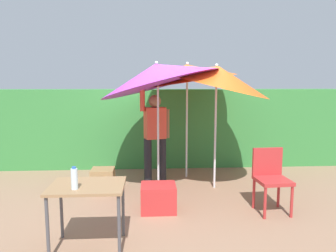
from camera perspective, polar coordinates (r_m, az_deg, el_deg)
name	(u,v)px	position (r m, az deg, el deg)	size (l,w,h in m)	color
ground_plane	(169,196)	(5.32, 0.20, -12.26)	(24.00, 24.00, 0.00)	#937056
hedge_row	(163,127)	(7.06, -0.83, -0.26)	(8.00, 0.70, 1.67)	#38843D
umbrella_rainbow	(157,74)	(5.36, -1.93, 9.13)	(2.05, 2.01, 2.44)	silver
umbrella_orange	(187,73)	(6.06, 3.44, 9.34)	(1.84, 1.81, 2.29)	silver
umbrella_yellow	(217,76)	(5.49, 8.61, 8.78)	(1.92, 1.88, 2.35)	silver
person_vendor	(155,132)	(5.77, -2.32, -1.10)	(0.55, 0.32, 1.88)	black
chair_plastic	(271,176)	(4.81, 17.78, -8.44)	(0.47, 0.47, 0.89)	#B72D2D
cooler_box	(158,198)	(4.70, -1.72, -12.60)	(0.50, 0.43, 0.38)	red
crate_cardboard	(103,180)	(5.54, -11.49, -9.44)	(0.37, 0.36, 0.39)	#9E7A4C
folding_table	(87,192)	(3.67, -14.12, -11.38)	(0.80, 0.60, 0.72)	#4C4C51
bottle_water	(74,179)	(3.50, -16.29, -8.94)	(0.07, 0.07, 0.24)	silver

